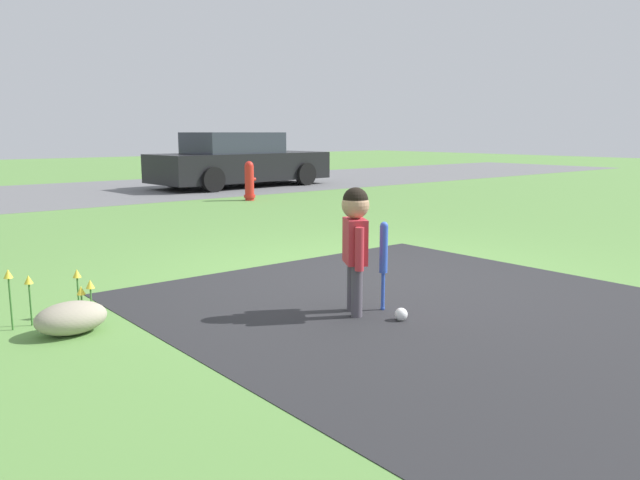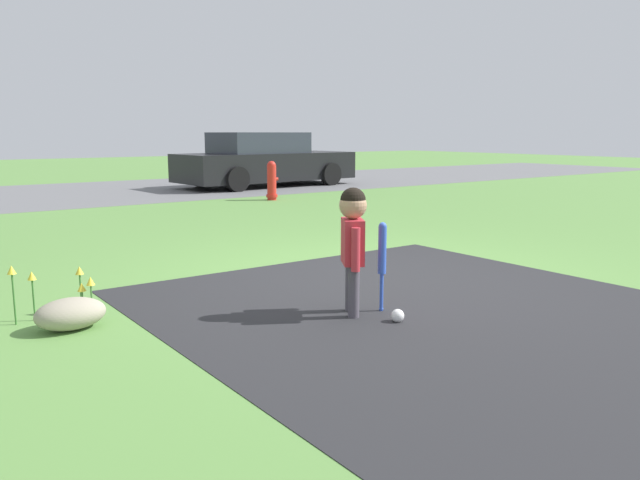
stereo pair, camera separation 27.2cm
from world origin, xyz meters
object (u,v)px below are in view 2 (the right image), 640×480
Objects in this scene: child at (353,233)px; fire_hydrant at (272,181)px; baseball_bat at (382,254)px; sports_ball at (398,316)px; parked_car at (265,161)px.

child reaches higher than fire_hydrant.
baseball_bat is (0.23, -0.06, -0.17)m from child.
child is at bearing -117.46° from fire_hydrant.
fire_hydrant reaches higher than sports_ball.
fire_hydrant is (3.46, 7.15, -0.06)m from baseball_bat.
parked_car is at bearing 3.48° from child.
fire_hydrant reaches higher than baseball_bat.
parked_car is at bearing 63.61° from sports_ball.
child reaches higher than baseball_bat.
parked_car is (5.25, 9.96, 0.01)m from child.
sports_ball is (-0.09, -0.27, -0.39)m from baseball_bat.
child is 0.29m from baseball_bat.
parked_car reaches higher than sports_ball.
parked_car is (1.56, 2.87, 0.24)m from fire_hydrant.
baseball_bat is 0.15× the size of parked_car.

